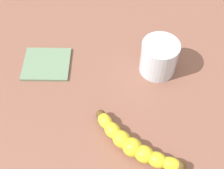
% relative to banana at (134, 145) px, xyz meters
% --- Properties ---
extents(wooden_tabletop, '(1.20, 1.20, 0.03)m').
position_rel_banana_xyz_m(wooden_tabletop, '(-0.07, -0.08, -0.03)').
color(wooden_tabletop, brown).
rests_on(wooden_tabletop, ground).
extents(banana, '(0.15, 0.17, 0.04)m').
position_rel_banana_xyz_m(banana, '(0.00, 0.00, 0.00)').
color(banana, yellow).
rests_on(banana, wooden_tabletop).
extents(smoothie_glass, '(0.09, 0.09, 0.09)m').
position_rel_banana_xyz_m(smoothie_glass, '(-0.11, -0.19, 0.02)').
color(smoothie_glass, silver).
rests_on(smoothie_glass, wooden_tabletop).
extents(folded_napkin, '(0.14, 0.13, 0.01)m').
position_rel_banana_xyz_m(folded_napkin, '(0.16, -0.27, -0.02)').
color(folded_napkin, slate).
rests_on(folded_napkin, wooden_tabletop).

